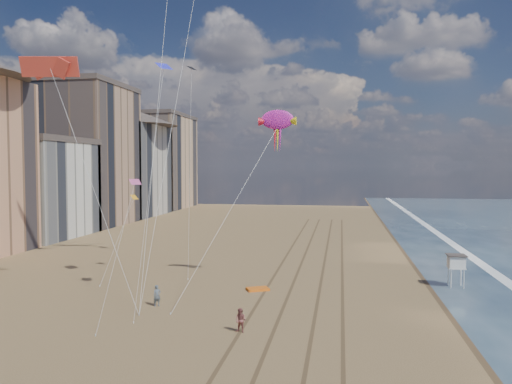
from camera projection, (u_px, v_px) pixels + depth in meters
wet_sand at (448, 265)px, 60.79m from camera, size 260.00×260.00×0.00m
foam at (485, 266)px, 60.08m from camera, size 260.00×260.00×0.00m
tracks at (308, 278)px, 53.71m from camera, size 7.68×120.00×0.01m
buildings at (70, 159)px, 96.16m from camera, size 34.72×131.35×29.00m
lifeguard_stand at (456, 262)px, 49.84m from camera, size 1.80×1.80×3.25m
grounded_kite at (258, 289)px, 48.62m from camera, size 2.44×2.10×0.24m
show_kite at (277, 120)px, 49.32m from camera, size 5.61×5.93×20.64m
kite_flyer_a at (157, 296)px, 43.06m from camera, size 0.79×0.78×1.84m
kite_flyer_b at (241, 320)px, 36.24m from camera, size 1.04×0.92×1.78m
small_kites at (161, 111)px, 49.83m from camera, size 8.61×14.98×15.48m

